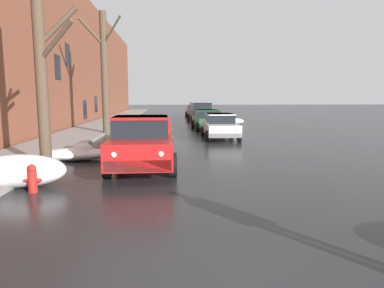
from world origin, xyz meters
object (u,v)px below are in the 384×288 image
suv_black_parked_far_down_block (200,112)px  fire_hydrant (32,178)px  sedan_white_parked_kerbside_close (220,125)px  sedan_green_parked_kerbside_mid (207,119)px  bare_tree_mid_block (104,70)px  sedan_red_queued_behind_truck (194,111)px  pickup_truck_red_approaching_near_lane (143,141)px  bare_tree_second_along_sidewalk (40,49)px

suv_black_parked_far_down_block → fire_hydrant: 23.92m
sedan_white_parked_kerbside_close → sedan_green_parked_kerbside_mid: size_ratio=1.00×
bare_tree_mid_block → sedan_red_queued_behind_truck: (6.72, 17.38, -3.19)m
sedan_white_parked_kerbside_close → sedan_green_parked_kerbside_mid: (-0.10, 5.51, 0.00)m
sedan_green_parked_kerbside_mid → sedan_red_queued_behind_truck: bearing=89.8°
bare_tree_mid_block → pickup_truck_red_approaching_near_lane: size_ratio=1.39×
bare_tree_second_along_sidewalk → fire_hydrant: bearing=-78.3°
sedan_red_queued_behind_truck → fire_hydrant: (-6.16, -30.43, -0.40)m
pickup_truck_red_approaching_near_lane → sedan_red_queued_behind_truck: (3.67, 27.54, -0.13)m
sedan_red_queued_behind_truck → fire_hydrant: size_ratio=5.90×
bare_tree_mid_block → sedan_white_parked_kerbside_close: bare_tree_mid_block is taller
bare_tree_mid_block → fire_hydrant: bearing=-87.5°
suv_black_parked_far_down_block → sedan_red_queued_behind_truck: size_ratio=1.11×
pickup_truck_red_approaching_near_lane → sedan_green_parked_kerbside_mid: (3.63, 13.21, -0.13)m
bare_tree_mid_block → sedan_white_parked_kerbside_close: 7.89m
pickup_truck_red_approaching_near_lane → suv_black_parked_far_down_block: size_ratio=1.15×
sedan_white_parked_kerbside_close → suv_black_parked_far_down_block: bearing=90.0°
sedan_white_parked_kerbside_close → suv_black_parked_far_down_block: 12.50m
bare_tree_second_along_sidewalk → sedan_green_parked_kerbside_mid: bare_tree_second_along_sidewalk is taller
fire_hydrant → sedan_white_parked_kerbside_close: bearing=59.5°
sedan_green_parked_kerbside_mid → sedan_red_queued_behind_truck: size_ratio=1.00×
sedan_green_parked_kerbside_mid → suv_black_parked_far_down_block: suv_black_parked_far_down_block is taller
suv_black_parked_far_down_block → bare_tree_mid_block: bearing=-124.0°
pickup_truck_red_approaching_near_lane → bare_tree_second_along_sidewalk: bearing=-172.2°
sedan_white_parked_kerbside_close → suv_black_parked_far_down_block: suv_black_parked_far_down_block is taller
pickup_truck_red_approaching_near_lane → sedan_red_queued_behind_truck: bearing=82.4°
suv_black_parked_far_down_block → sedan_red_queued_behind_truck: bearing=90.5°
pickup_truck_red_approaching_near_lane → suv_black_parked_far_down_block: bearing=79.5°
sedan_white_parked_kerbside_close → sedan_red_queued_behind_truck: size_ratio=1.00×
bare_tree_mid_block → pickup_truck_red_approaching_near_lane: 11.04m
pickup_truck_red_approaching_near_lane → sedan_green_parked_kerbside_mid: bearing=74.7°
sedan_white_parked_kerbside_close → suv_black_parked_far_down_block: size_ratio=0.90×
bare_tree_second_along_sidewalk → sedan_white_parked_kerbside_close: (6.74, 8.12, -3.05)m
pickup_truck_red_approaching_near_lane → sedan_red_queued_behind_truck: size_ratio=1.28×
bare_tree_second_along_sidewalk → sedan_green_parked_kerbside_mid: (6.63, 13.63, -3.05)m
sedan_white_parked_kerbside_close → sedan_red_queued_behind_truck: (-0.06, 19.84, -0.00)m
bare_tree_second_along_sidewalk → bare_tree_mid_block: 10.57m
suv_black_parked_far_down_block → sedan_red_queued_behind_truck: 7.35m
fire_hydrant → suv_black_parked_far_down_block: bearing=74.9°
pickup_truck_red_approaching_near_lane → fire_hydrant: pickup_truck_red_approaching_near_lane is taller
bare_tree_mid_block → fire_hydrant: 13.54m
pickup_truck_red_approaching_near_lane → bare_tree_mid_block: bearing=106.7°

